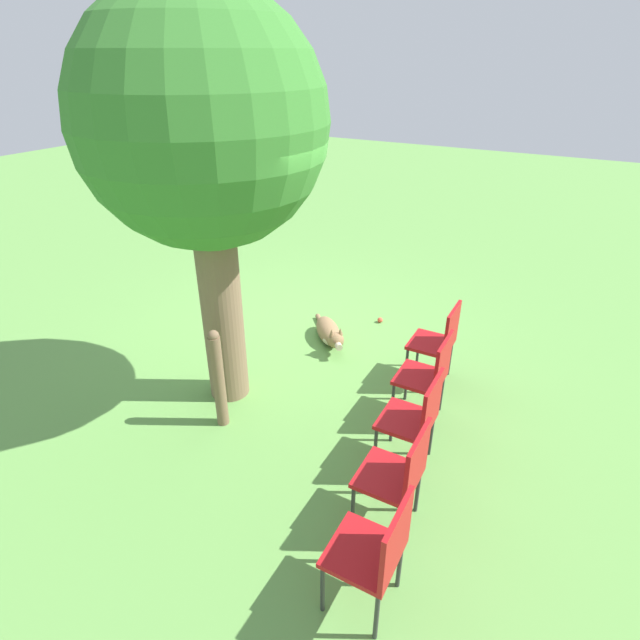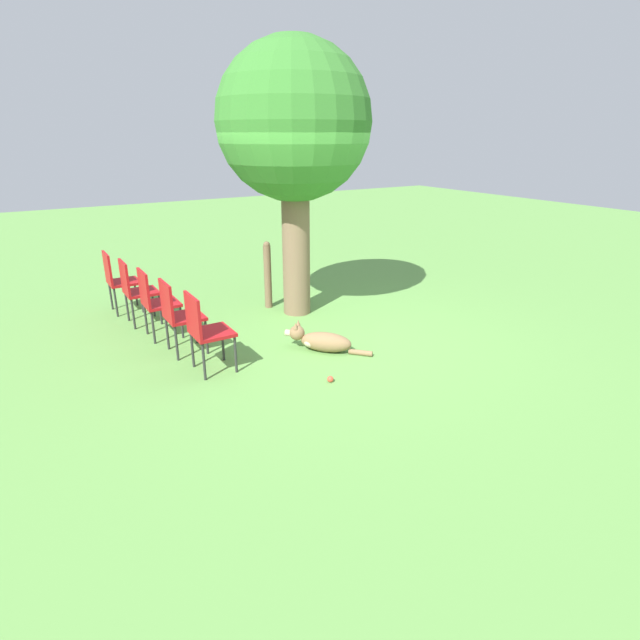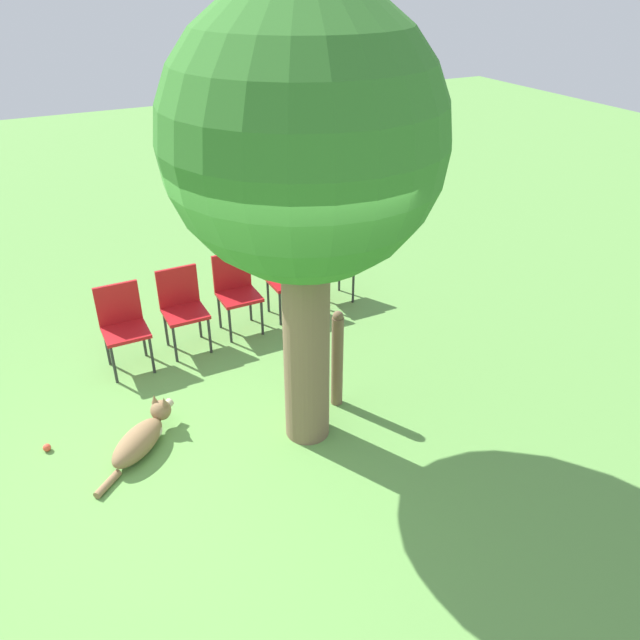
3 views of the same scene
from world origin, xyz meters
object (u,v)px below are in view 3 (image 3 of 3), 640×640
(fence_post, at_px, (337,358))
(red_chair_1, at_px, (182,304))
(oak_tree, at_px, (304,146))
(red_chair_0, at_px, (123,322))
(red_chair_2, at_px, (236,287))
(red_chair_3, at_px, (285,273))
(dog, at_px, (142,437))
(tennis_ball, at_px, (47,448))
(red_chair_4, at_px, (330,259))

(fence_post, relative_size, red_chair_1, 1.12)
(oak_tree, xyz_separation_m, red_chair_1, (-1.91, -0.57, -2.06))
(red_chair_0, bearing_deg, oak_tree, 33.50)
(oak_tree, bearing_deg, red_chair_0, -146.03)
(red_chair_0, bearing_deg, red_chair_2, 98.71)
(red_chair_3, bearing_deg, dog, -51.84)
(red_chair_1, bearing_deg, tennis_ball, -54.83)
(fence_post, height_order, red_chair_1, fence_post)
(oak_tree, relative_size, tennis_ball, 53.86)
(red_chair_1, bearing_deg, red_chair_3, 98.71)
(dog, height_order, tennis_ball, dog)
(red_chair_2, bearing_deg, fence_post, 10.98)
(tennis_ball, bearing_deg, dog, 65.64)
(oak_tree, bearing_deg, fence_post, 120.55)
(red_chair_0, height_order, tennis_ball, red_chair_0)
(red_chair_0, bearing_deg, fence_post, 46.32)
(fence_post, xyz_separation_m, red_chair_1, (-1.65, -1.00, 0.01))
(red_chair_1, height_order, tennis_ball, red_chair_1)
(red_chair_0, xyz_separation_m, red_chair_3, (-0.31, 1.94, 0.00))
(red_chair_2, xyz_separation_m, red_chair_3, (-0.10, 0.65, 0.00))
(fence_post, relative_size, red_chair_2, 1.12)
(red_chair_1, xyz_separation_m, red_chair_4, (-0.31, 1.94, 0.00))
(red_chair_4, relative_size, tennis_ball, 13.27)
(fence_post, relative_size, red_chair_0, 1.12)
(fence_post, relative_size, tennis_ball, 14.87)
(red_chair_1, xyz_separation_m, red_chair_2, (-0.10, 0.65, 0.00))
(dog, relative_size, fence_post, 0.84)
(red_chair_2, distance_m, red_chair_3, 0.65)
(oak_tree, relative_size, red_chair_4, 4.06)
(red_chair_1, relative_size, red_chair_3, 1.00)
(red_chair_3, bearing_deg, red_chair_0, -81.29)
(fence_post, height_order, red_chair_4, fence_post)
(red_chair_4, bearing_deg, tennis_ball, -68.14)
(fence_post, bearing_deg, dog, -95.60)
(red_chair_3, bearing_deg, oak_tree, -19.33)
(red_chair_3, distance_m, red_chair_4, 0.65)
(oak_tree, bearing_deg, dog, -107.40)
(dog, distance_m, red_chair_2, 2.19)
(dog, bearing_deg, red_chair_1, 18.73)
(red_chair_0, xyz_separation_m, red_chair_4, (-0.42, 2.59, 0.00))
(red_chair_3, xyz_separation_m, red_chair_4, (-0.10, 0.65, 0.00))
(red_chair_0, height_order, red_chair_3, same)
(red_chair_2, relative_size, red_chair_3, 1.00)
(dog, relative_size, red_chair_0, 0.95)
(red_chair_1, distance_m, red_chair_3, 1.31)
(red_chair_0, distance_m, tennis_ball, 1.47)
(red_chair_0, distance_m, red_chair_3, 1.96)
(dog, height_order, red_chair_4, red_chair_4)
(oak_tree, height_order, red_chair_0, oak_tree)
(dog, distance_m, red_chair_3, 2.73)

